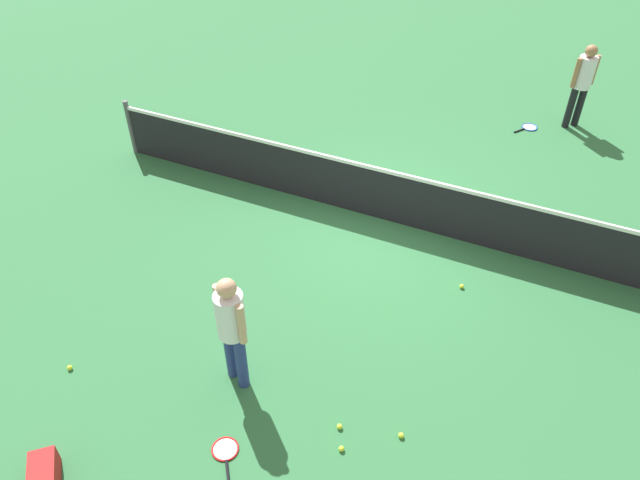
# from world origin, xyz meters

# --- Properties ---
(ground_plane) EXTENTS (40.00, 40.00, 0.00)m
(ground_plane) POSITION_xyz_m (0.00, 0.00, 0.00)
(ground_plane) COLOR #2D6B3D
(court_net) EXTENTS (10.09, 0.09, 1.07)m
(court_net) POSITION_xyz_m (0.00, 0.00, 0.50)
(court_net) COLOR #4C4C51
(court_net) RESTS_ON ground_plane
(player_near_side) EXTENTS (0.51, 0.44, 1.70)m
(player_near_side) POSITION_xyz_m (-0.50, -3.81, 1.01)
(player_near_side) COLOR navy
(player_near_side) RESTS_ON ground_plane
(player_far_side) EXTENTS (0.48, 0.48, 1.70)m
(player_far_side) POSITION_xyz_m (2.45, 4.49, 1.01)
(player_far_side) COLOR black
(player_far_side) RESTS_ON ground_plane
(tennis_racket_near_player) EXTENTS (0.49, 0.57, 0.03)m
(tennis_racket_near_player) POSITION_xyz_m (-0.13, -4.75, 0.01)
(tennis_racket_near_player) COLOR red
(tennis_racket_near_player) RESTS_ON ground_plane
(tennis_racket_far_player) EXTENTS (0.48, 0.58, 0.03)m
(tennis_racket_far_player) POSITION_xyz_m (1.70, 4.05, 0.01)
(tennis_racket_far_player) COLOR blue
(tennis_racket_far_player) RESTS_ON ground_plane
(tennis_ball_near_player) EXTENTS (0.07, 0.07, 0.07)m
(tennis_ball_near_player) POSITION_xyz_m (-2.52, -4.57, 0.03)
(tennis_ball_near_player) COLOR #C6E033
(tennis_ball_near_player) RESTS_ON ground_plane
(tennis_ball_by_net) EXTENTS (0.07, 0.07, 0.07)m
(tennis_ball_by_net) POSITION_xyz_m (1.61, -3.75, 0.03)
(tennis_ball_by_net) COLOR #C6E033
(tennis_ball_by_net) RESTS_ON ground_plane
(tennis_ball_midcourt) EXTENTS (0.07, 0.07, 0.07)m
(tennis_ball_midcourt) POSITION_xyz_m (0.92, -3.94, 0.03)
(tennis_ball_midcourt) COLOR #C6E033
(tennis_ball_midcourt) RESTS_ON ground_plane
(tennis_ball_baseline) EXTENTS (0.07, 0.07, 0.07)m
(tennis_ball_baseline) POSITION_xyz_m (1.05, -4.19, 0.03)
(tennis_ball_baseline) COLOR #C6E033
(tennis_ball_baseline) RESTS_ON ground_plane
(tennis_ball_stray_left) EXTENTS (0.07, 0.07, 0.07)m
(tennis_ball_stray_left) POSITION_xyz_m (1.63, -1.06, 0.03)
(tennis_ball_stray_left) COLOR #C6E033
(tennis_ball_stray_left) RESTS_ON ground_plane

